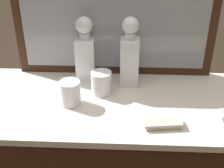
{
  "coord_description": "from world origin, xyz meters",
  "views": [
    {
      "loc": [
        0.05,
        -1.06,
        1.52
      ],
      "look_at": [
        0.0,
        0.0,
        0.9
      ],
      "focal_mm": 49.23,
      "sensor_mm": 36.0,
      "label": 1
    }
  ],
  "objects_px": {
    "crystal_decanter_left": "(129,58)",
    "crystal_decanter_rear": "(85,54)",
    "crystal_tumbler_far_right": "(70,94)",
    "silver_brush_far_right": "(163,124)",
    "crystal_tumbler_left": "(101,84)"
  },
  "relations": [
    {
      "from": "crystal_decanter_left",
      "to": "crystal_decanter_rear",
      "type": "relative_size",
      "value": 1.06
    },
    {
      "from": "crystal_decanter_rear",
      "to": "crystal_tumbler_far_right",
      "type": "xyz_separation_m",
      "value": [
        -0.04,
        -0.22,
        -0.07
      ]
    },
    {
      "from": "crystal_decanter_rear",
      "to": "silver_brush_far_right",
      "type": "relative_size",
      "value": 2.0
    },
    {
      "from": "crystal_decanter_rear",
      "to": "crystal_decanter_left",
      "type": "bearing_deg",
      "value": -13.44
    },
    {
      "from": "crystal_tumbler_far_right",
      "to": "crystal_tumbler_left",
      "type": "bearing_deg",
      "value": 36.97
    },
    {
      "from": "crystal_decanter_left",
      "to": "silver_brush_far_right",
      "type": "bearing_deg",
      "value": -68.33
    },
    {
      "from": "crystal_decanter_rear",
      "to": "crystal_tumbler_far_right",
      "type": "distance_m",
      "value": 0.24
    },
    {
      "from": "crystal_tumbler_far_right",
      "to": "silver_brush_far_right",
      "type": "bearing_deg",
      "value": -20.25
    },
    {
      "from": "crystal_tumbler_far_right",
      "to": "crystal_decanter_rear",
      "type": "bearing_deg",
      "value": 80.81
    },
    {
      "from": "crystal_tumbler_far_right",
      "to": "silver_brush_far_right",
      "type": "xyz_separation_m",
      "value": [
        0.36,
        -0.13,
        -0.03
      ]
    },
    {
      "from": "crystal_decanter_left",
      "to": "crystal_tumbler_far_right",
      "type": "relative_size",
      "value": 3.03
    },
    {
      "from": "crystal_decanter_left",
      "to": "crystal_tumbler_left",
      "type": "relative_size",
      "value": 3.11
    },
    {
      "from": "crystal_tumbler_left",
      "to": "silver_brush_far_right",
      "type": "relative_size",
      "value": 0.68
    },
    {
      "from": "crystal_tumbler_left",
      "to": "silver_brush_far_right",
      "type": "bearing_deg",
      "value": -42.57
    },
    {
      "from": "crystal_decanter_left",
      "to": "crystal_tumbler_left",
      "type": "distance_m",
      "value": 0.17
    }
  ]
}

